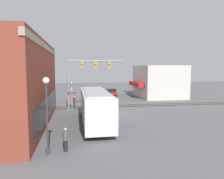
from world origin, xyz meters
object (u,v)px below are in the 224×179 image
pedestrian_at_crossing (74,102)px  pedestrian_by_lamp (66,139)px  city_bus (95,106)px  crossing_signal (72,93)px  parked_car_red (111,92)px  streetlamp (47,109)px  parked_car_grey (87,97)px

pedestrian_at_crossing → pedestrian_by_lamp: bearing=178.2°
city_bus → crossing_signal: bearing=15.9°
city_bus → pedestrian_by_lamp: (-6.92, 2.63, -1.05)m
parked_car_red → pedestrian_by_lamp: 30.94m
crossing_signal → pedestrian_by_lamp: crossing_signal is taller
streetlamp → parked_car_grey: (23.47, -3.74, -2.38)m
crossing_signal → parked_car_red: crossing_signal is taller
crossing_signal → streetlamp: (-15.89, 1.31, 0.72)m
parked_car_grey → pedestrian_by_lamp: (-23.05, 2.63, 0.19)m
city_bus → parked_car_grey: (16.12, -0.00, -1.24)m
parked_car_red → pedestrian_by_lamp: (-29.88, 8.03, 0.15)m
pedestrian_at_crossing → pedestrian_by_lamp: (-15.92, 0.51, -0.05)m
streetlamp → pedestrian_by_lamp: 2.49m
parked_car_grey → pedestrian_at_crossing: 7.44m
city_bus → streetlamp: bearing=153.0°
pedestrian_by_lamp → crossing_signal: bearing=-0.7°
parked_car_grey → parked_car_red: parked_car_red is taller
crossing_signal → city_bus: bearing=-164.1°
crossing_signal → parked_car_grey: 8.13m
crossing_signal → parked_car_grey: (7.58, -2.43, -1.66)m
parked_car_red → pedestrian_at_crossing: pedestrian_at_crossing is taller
crossing_signal → pedestrian_at_crossing: bearing=-34.5°
crossing_signal → parked_car_red: size_ratio=0.87×
pedestrian_by_lamp → parked_car_red: bearing=-15.0°
streetlamp → parked_car_red: bearing=-16.8°
parked_car_grey → pedestrian_at_crossing: size_ratio=2.72×
crossing_signal → streetlamp: size_ratio=0.75×
pedestrian_by_lamp → parked_car_grey: bearing=-6.5°
streetlamp → pedestrian_at_crossing: size_ratio=2.94×
pedestrian_at_crossing → pedestrian_by_lamp: pedestrian_at_crossing is taller
parked_car_red → pedestrian_by_lamp: bearing=165.0°
streetlamp → pedestrian_by_lamp: size_ratio=3.10×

